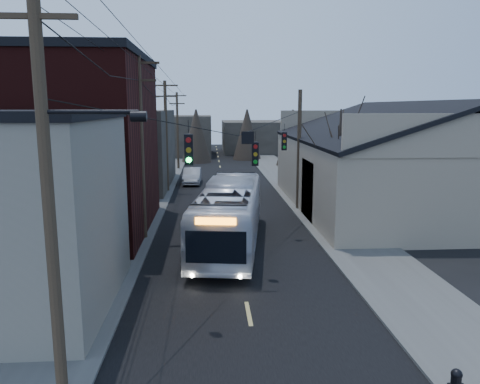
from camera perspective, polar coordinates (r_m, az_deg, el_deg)
The scene contains 13 objects.
road_surface at distance 38.37m, azimuth -1.72°, elevation -0.64°, with size 9.00×110.00×0.02m, color black.
sidewalk_left at distance 38.68m, azimuth -11.39°, elevation -0.68°, with size 4.00×110.00×0.12m, color #474744.
sidewalk_right at distance 39.13m, azimuth 7.83°, elevation -0.45°, with size 4.00×110.00×0.12m, color #474744.
building_brick at distance 29.06m, azimuth -21.20°, elevation 5.07°, with size 10.00×12.00×10.00m, color black.
building_left_far at distance 44.56m, azimuth -14.39°, elevation 5.10°, with size 9.00×14.00×7.00m, color #2F2C26.
warehouse at distance 35.96m, azimuth 19.77°, elevation 2.35°, with size 16.16×20.60×7.73m.
building_far_left at distance 72.92m, azimuth -7.51°, elevation 6.85°, with size 10.00×12.00×6.00m, color #2F2C26.
building_far_right at distance 78.24m, azimuth 2.34°, elevation 6.79°, with size 12.00×14.00×5.00m, color #2F2C26.
bare_tree at distance 28.98m, azimuth 11.96°, elevation 2.75°, with size 0.40×0.40×7.20m, color black.
utility_lines at distance 31.93m, azimuth -7.00°, elevation 6.02°, with size 11.24×45.28×10.50m.
bus at distance 24.73m, azimuth -1.29°, elevation -2.79°, with size 2.85×12.19×3.40m, color silver.
parked_car at distance 45.33m, azimuth -5.86°, elevation 1.96°, with size 1.61×4.61×1.52m, color #9FA1A7.
fire_hydrant at distance 13.63m, azimuth 24.82°, elevation -20.40°, with size 0.39×0.28×0.82m.
Camera 1 is at (-1.35, -7.65, 7.31)m, focal length 35.00 mm.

